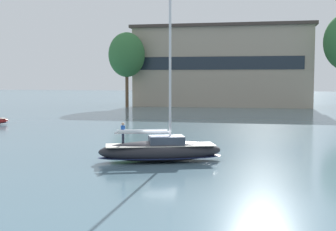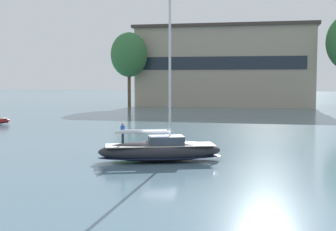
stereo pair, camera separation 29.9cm
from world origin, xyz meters
name	(u,v)px [view 2 (the right image)]	position (x,y,z in m)	size (l,w,h in m)	color
ground_plane	(160,161)	(0.00, 0.00, 0.00)	(400.00, 400.00, 0.00)	slate
waterfront_building	(225,66)	(-1.63, 75.60, 9.26)	(40.94, 17.62, 18.45)	tan
tree_shore_center	(129,55)	(-21.94, 64.69, 11.60)	(8.05, 8.05, 16.57)	brown
sailboat_main	(160,150)	(0.02, 0.01, 0.91)	(10.09, 5.74, 13.38)	#232328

